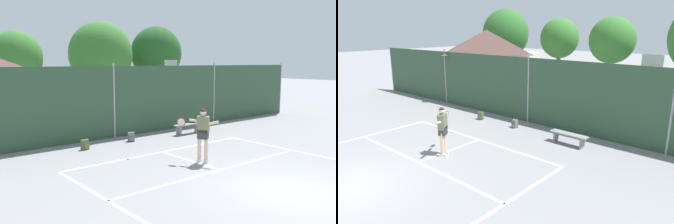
# 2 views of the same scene
# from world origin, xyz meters

# --- Properties ---
(ground_plane) EXTENTS (120.00, 120.00, 0.00)m
(ground_plane) POSITION_xyz_m (0.00, 0.00, 0.00)
(ground_plane) COLOR gray
(court_markings) EXTENTS (8.30, 11.10, 0.01)m
(court_markings) POSITION_xyz_m (0.00, 0.65, 0.00)
(court_markings) COLOR white
(court_markings) RESTS_ON ground
(chainlink_fence) EXTENTS (26.09, 0.09, 3.40)m
(chainlink_fence) POSITION_xyz_m (0.00, 9.00, 1.63)
(chainlink_fence) COLOR #2D4C33
(chainlink_fence) RESTS_ON ground
(basketball_hoop) EXTENTS (0.90, 0.67, 3.55)m
(basketball_hoop) POSITION_xyz_m (5.07, 11.11, 2.31)
(basketball_hoop) COLOR #9E9EA3
(basketball_hoop) RESTS_ON ground
(treeline_backdrop) EXTENTS (27.79, 4.66, 6.64)m
(treeline_backdrop) POSITION_xyz_m (1.01, 20.75, 4.06)
(treeline_backdrop) COLOR brown
(treeline_backdrop) RESTS_ON ground
(tennis_player) EXTENTS (0.87, 1.21, 1.85)m
(tennis_player) POSITION_xyz_m (0.20, 3.51, 1.11)
(tennis_player) COLOR silver
(tennis_player) RESTS_ON ground
(tennis_ball) EXTENTS (0.07, 0.07, 0.07)m
(tennis_ball) POSITION_xyz_m (-1.63, 5.38, 0.03)
(tennis_ball) COLOR #CCE033
(tennis_ball) RESTS_ON ground
(backpack_olive) EXTENTS (0.31, 0.29, 0.46)m
(backpack_olive) POSITION_xyz_m (-2.12, 7.72, 0.19)
(backpack_olive) COLOR #566038
(backpack_olive) RESTS_ON ground
(backpack_grey) EXTENTS (0.33, 0.32, 0.46)m
(backpack_grey) POSITION_xyz_m (0.12, 7.82, 0.19)
(backpack_grey) COLOR slate
(backpack_grey) RESTS_ON ground
(courtside_bench) EXTENTS (1.60, 0.36, 0.48)m
(courtside_bench) POSITION_xyz_m (3.20, 7.50, 0.36)
(courtside_bench) COLOR gray
(courtside_bench) RESTS_ON ground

